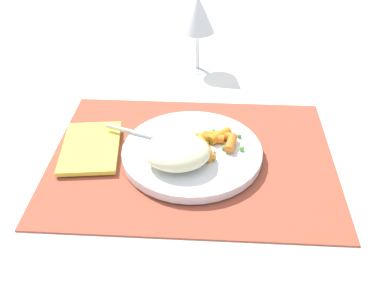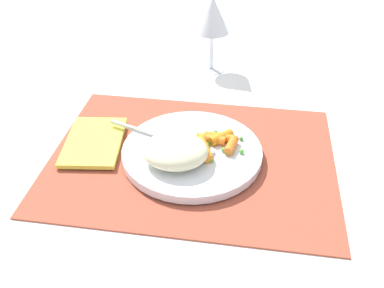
{
  "view_description": "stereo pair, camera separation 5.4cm",
  "coord_description": "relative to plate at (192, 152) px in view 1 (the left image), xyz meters",
  "views": [
    {
      "loc": [
        0.03,
        -0.58,
        0.46
      ],
      "look_at": [
        0.0,
        0.0,
        0.03
      ],
      "focal_mm": 40.92,
      "sensor_mm": 36.0,
      "label": 1
    },
    {
      "loc": [
        0.09,
        -0.57,
        0.46
      ],
      "look_at": [
        0.0,
        0.0,
        0.03
      ],
      "focal_mm": 40.92,
      "sensor_mm": 36.0,
      "label": 2
    }
  ],
  "objects": [
    {
      "name": "wine_glass",
      "position": [
        -0.01,
        0.33,
        0.11
      ],
      "size": [
        0.08,
        0.08,
        0.17
      ],
      "color": "silver",
      "rests_on": "ground_plane"
    },
    {
      "name": "pea_scatter",
      "position": [
        0.04,
        0.01,
        0.01
      ],
      "size": [
        0.09,
        0.08,
        0.01
      ],
      "color": "#599B32",
      "rests_on": "plate"
    },
    {
      "name": "carrot_portion",
      "position": [
        0.03,
        0.01,
        0.02
      ],
      "size": [
        0.08,
        0.09,
        0.02
      ],
      "color": "orange",
      "rests_on": "plate"
    },
    {
      "name": "placemat",
      "position": [
        0.0,
        0.0,
        -0.01
      ],
      "size": [
        0.47,
        0.36,
        0.01
      ],
      "primitive_type": "cube",
      "color": "#9E4733",
      "rests_on": "ground_plane"
    },
    {
      "name": "fork",
      "position": [
        -0.04,
        0.01,
        0.01
      ],
      "size": [
        0.2,
        0.08,
        0.01
      ],
      "color": "#B9B9B9",
      "rests_on": "plate"
    },
    {
      "name": "plate",
      "position": [
        0.0,
        0.0,
        0.0
      ],
      "size": [
        0.23,
        0.23,
        0.01
      ],
      "primitive_type": "cylinder",
      "color": "white",
      "rests_on": "placemat"
    },
    {
      "name": "rice_mound",
      "position": [
        -0.02,
        -0.04,
        0.03
      ],
      "size": [
        0.1,
        0.09,
        0.04
      ],
      "primitive_type": "ellipsoid",
      "color": "beige",
      "rests_on": "plate"
    },
    {
      "name": "napkin",
      "position": [
        -0.17,
        0.01,
        -0.0
      ],
      "size": [
        0.11,
        0.15,
        0.01
      ],
      "primitive_type": "cube",
      "rotation": [
        0.0,
        0.0,
        0.12
      ],
      "color": "#EAE54C",
      "rests_on": "placemat"
    },
    {
      "name": "ground_plane",
      "position": [
        0.0,
        0.0,
        -0.01
      ],
      "size": [
        2.4,
        2.4,
        0.0
      ],
      "primitive_type": "plane",
      "color": "white"
    }
  ]
}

